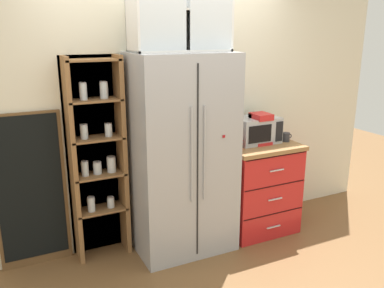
{
  "coord_description": "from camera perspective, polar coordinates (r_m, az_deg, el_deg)",
  "views": [
    {
      "loc": [
        -1.48,
        -3.21,
        2.04
      ],
      "look_at": [
        0.1,
        0.04,
        1.02
      ],
      "focal_mm": 37.96,
      "sensor_mm": 36.0,
      "label": 1
    }
  ],
  "objects": [
    {
      "name": "bottle_clear",
      "position": [
        4.09,
        9.74,
        1.78
      ],
      "size": [
        0.06,
        0.06,
        0.3
      ],
      "color": "silver",
      "rests_on": "counter_cabinet"
    },
    {
      "name": "counter_cabinet",
      "position": [
        4.3,
        9.07,
        -5.87
      ],
      "size": [
        0.75,
        0.64,
        0.94
      ],
      "color": "red",
      "rests_on": "ground"
    },
    {
      "name": "upper_cabinet",
      "position": [
        3.61,
        -1.85,
        18.29
      ],
      "size": [
        0.87,
        0.32,
        0.69
      ],
      "color": "silver",
      "rests_on": "refrigerator"
    },
    {
      "name": "refrigerator",
      "position": [
        3.74,
        -1.38,
        -1.55
      ],
      "size": [
        0.9,
        0.65,
        1.86
      ],
      "color": "#ADAFB5",
      "rests_on": "ground"
    },
    {
      "name": "ground_plane",
      "position": [
        4.08,
        -1.07,
        -14.24
      ],
      "size": [
        10.72,
        10.72,
        0.0
      ],
      "primitive_type": "plane",
      "color": "brown"
    },
    {
      "name": "mug_red",
      "position": [
        3.93,
        6.4,
        0.06
      ],
      "size": [
        0.12,
        0.09,
        0.1
      ],
      "color": "red",
      "rests_on": "counter_cabinet"
    },
    {
      "name": "mug_charcoal",
      "position": [
        4.26,
        13.06,
        0.96
      ],
      "size": [
        0.11,
        0.08,
        0.09
      ],
      "color": "#2D2D33",
      "rests_on": "counter_cabinet"
    },
    {
      "name": "microwave",
      "position": [
        4.15,
        8.95,
        1.99
      ],
      "size": [
        0.44,
        0.33,
        0.26
      ],
      "color": "#ADAFB5",
      "rests_on": "counter_cabinet"
    },
    {
      "name": "coffee_maker",
      "position": [
        4.12,
        9.39,
        2.22
      ],
      "size": [
        0.17,
        0.2,
        0.31
      ],
      "color": "red",
      "rests_on": "counter_cabinet"
    },
    {
      "name": "wall_back_cream",
      "position": [
        3.97,
        -3.59,
        4.63
      ],
      "size": [
        5.02,
        0.1,
        2.55
      ],
      "primitive_type": "cube",
      "color": "silver",
      "rests_on": "ground"
    },
    {
      "name": "pantry_shelf_column",
      "position": [
        3.74,
        -13.27,
        -1.61
      ],
      "size": [
        0.52,
        0.27,
        1.84
      ],
      "color": "brown",
      "rests_on": "ground"
    },
    {
      "name": "chalkboard_menu",
      "position": [
        3.79,
        -21.75,
        -6.18
      ],
      "size": [
        0.6,
        0.04,
        1.39
      ],
      "color": "brown",
      "rests_on": "ground"
    }
  ]
}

